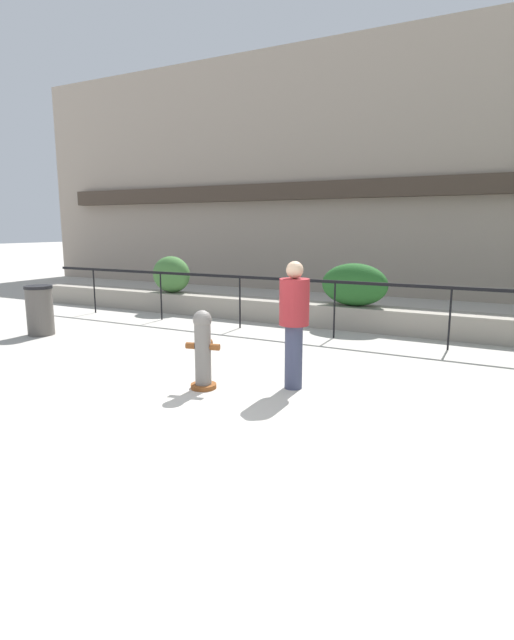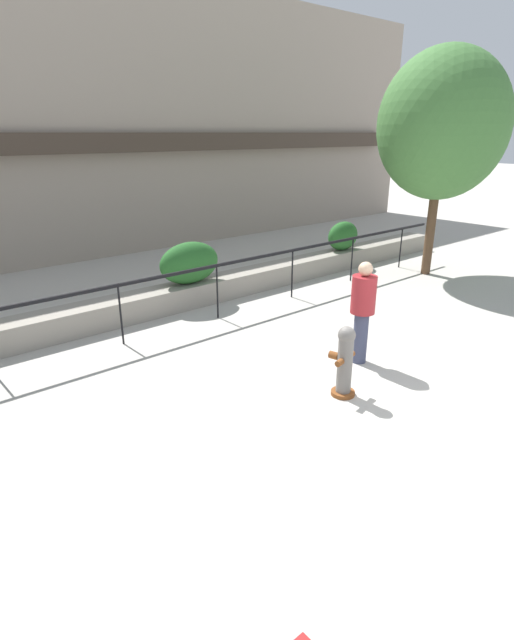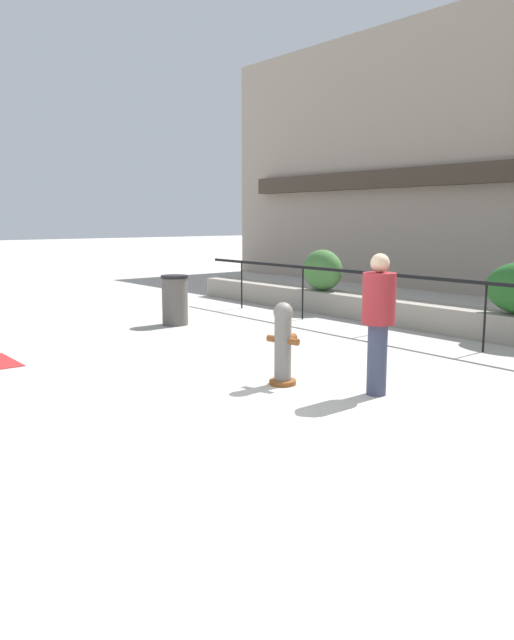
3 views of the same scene
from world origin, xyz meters
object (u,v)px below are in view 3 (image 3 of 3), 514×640
at_px(fire_hydrant, 283,343).
at_px(trash_bin, 175,300).
at_px(hedge_bush_0, 322,270).
at_px(pedestrian, 378,315).

xyz_separation_m(fire_hydrant, trash_bin, (-4.87, 1.35, -0.04)).
bearing_deg(trash_bin, hedge_bush_0, 80.49).
distance_m(fire_hydrant, trash_bin, 5.06).
bearing_deg(pedestrian, hedge_bush_0, 140.77).
relative_size(pedestrian, trash_bin, 1.71).
relative_size(hedge_bush_0, fire_hydrant, 0.99).
distance_m(hedge_bush_0, fire_hydrant, 6.55).
bearing_deg(trash_bin, pedestrian, -7.45).
bearing_deg(hedge_bush_0, trash_bin, -99.51).
xyz_separation_m(hedge_bush_0, trash_bin, (-0.60, -3.59, -0.46)).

